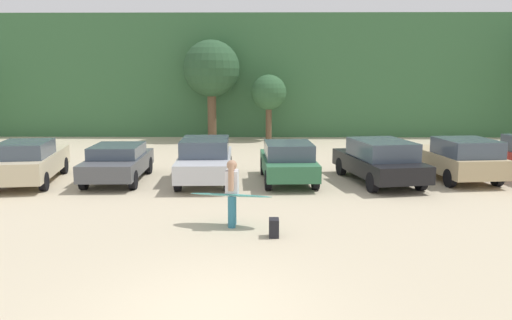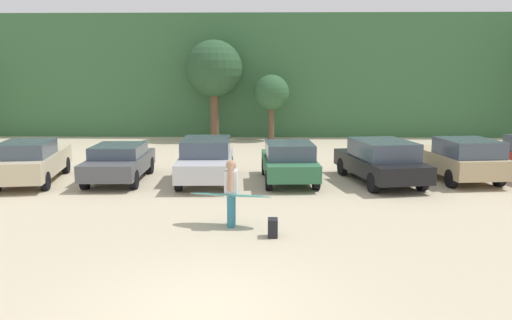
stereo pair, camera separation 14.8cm
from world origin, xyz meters
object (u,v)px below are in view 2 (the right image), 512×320
Objects in this scene: parked_car_forest_green at (289,161)px; parked_car_black at (381,160)px; parked_car_dark_gray at (119,161)px; person_adult at (231,189)px; parked_car_champagne at (32,161)px; backpack_dropped at (273,228)px; surfboard_teal at (230,195)px; parked_car_tan at (459,158)px; parked_car_silver at (206,159)px.

parked_car_black is (3.31, -0.06, 0.05)m from parked_car_forest_green.
parked_car_dark_gray is 0.89× the size of parked_car_black.
parked_car_forest_green is at bearing -105.21° from person_adult.
parked_car_dark_gray is at bearing -91.75° from parked_car_champagne.
backpack_dropped is (1.07, -0.91, -0.76)m from person_adult.
surfboard_teal is (-5.05, -5.53, -0.01)m from parked_car_black.
person_adult is 3.87× the size of backpack_dropped.
parked_car_tan is at bearing -141.03° from person_adult.
person_adult is at bearing 120.12° from parked_car_tan.
parked_car_silver is 7.03m from backpack_dropped.
parked_car_forest_green is 0.94× the size of parked_car_tan.
parked_car_tan is at bearing 45.16° from backpack_dropped.
parked_car_champagne is 11.08× the size of backpack_dropped.
backpack_dropped is at bearing 150.27° from surfboard_teal.
parked_car_champagne is 10.71m from backpack_dropped.
surfboard_teal is at bearing -32.85° from person_adult.
person_adult is (-8.04, -6.10, 0.16)m from parked_car_tan.
parked_car_silver is 2.76× the size of person_adult.
parked_car_tan is 10.10m from surfboard_teal.
parked_car_dark_gray is 1.04× the size of parked_car_forest_green.
backpack_dropped is (2.38, -6.59, -0.61)m from parked_car_silver.
surfboard_teal is at bearing -169.70° from parked_car_silver.
person_adult is (-5.02, -5.55, 0.15)m from parked_car_black.
parked_car_black is at bearing -97.98° from parked_car_champagne.
parked_car_black is 1.10× the size of parked_car_tan.
backpack_dropped is at bearing -141.77° from parked_car_dark_gray.
parked_car_black is at bearing 93.27° from parked_car_tan.
parked_car_silver is at bearing -95.82° from parked_car_champagne.
parked_car_black is 2.20× the size of surfboard_teal.
parked_car_tan is 10.09m from person_adult.
parked_car_champagne reaches higher than surfboard_teal.
person_adult is at bearing 126.84° from parked_car_black.
parked_car_tan is (15.65, 0.77, 0.02)m from parked_car_champagne.
parked_car_forest_green is at bearing -96.72° from surfboard_teal.
parked_car_dark_gray is 8.70m from backpack_dropped.
person_adult is 0.77× the size of surfboard_teal.
parked_car_champagne is at bearing -33.26° from person_adult.
parked_car_silver is 2.12× the size of surfboard_teal.
parked_car_silver is (6.30, 0.35, 0.02)m from parked_car_champagne.
parked_car_silver is 3.03m from parked_car_forest_green.
parked_car_forest_green is (9.33, 0.27, -0.03)m from parked_car_champagne.
person_adult reaches higher than parked_car_dark_gray.
parked_car_black reaches higher than parked_car_forest_green.
parked_car_silver reaches higher than parked_car_dark_gray.
parked_car_black is (9.56, -0.17, 0.10)m from parked_car_dark_gray.
parked_car_forest_green is 3.31m from parked_car_black.
parked_car_black is (6.33, -0.13, -0.00)m from parked_car_silver.
parked_car_champagne is 1.00× the size of parked_car_black.
parked_car_forest_green reaches higher than backpack_dropped.
backpack_dropped is at bearing 141.32° from person_adult.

